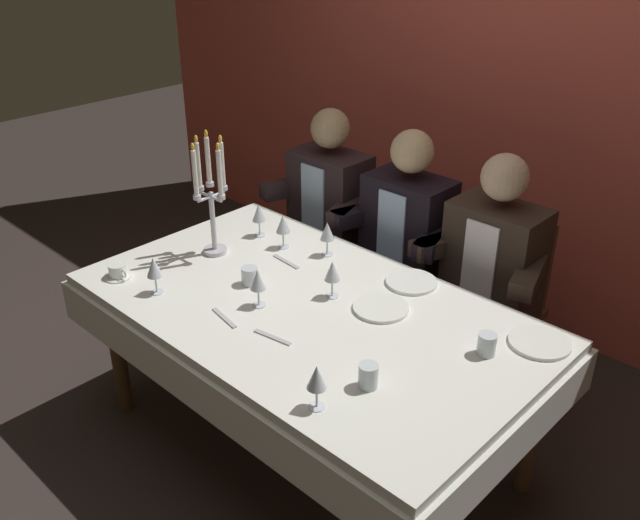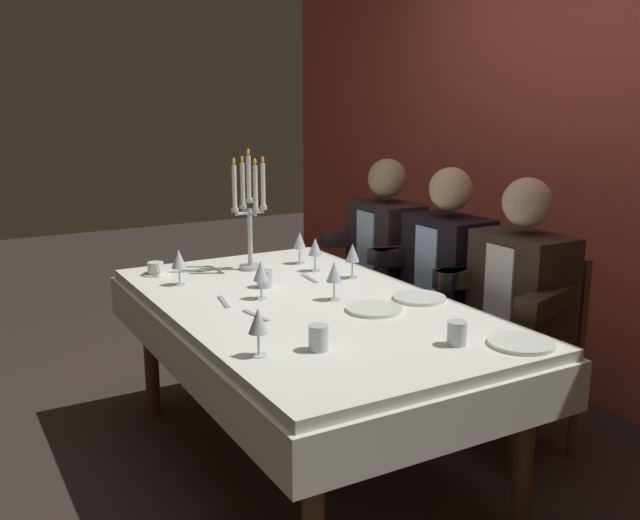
{
  "view_description": "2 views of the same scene",
  "coord_description": "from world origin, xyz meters",
  "px_view_note": "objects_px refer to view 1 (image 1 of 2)",
  "views": [
    {
      "loc": [
        1.69,
        -1.7,
        2.21
      ],
      "look_at": [
        0.01,
        0.06,
        0.93
      ],
      "focal_mm": 38.8,
      "sensor_mm": 36.0,
      "label": 1
    },
    {
      "loc": [
        2.48,
        -1.34,
        1.58
      ],
      "look_at": [
        0.06,
        0.03,
        0.93
      ],
      "focal_mm": 39.89,
      "sensor_mm": 36.0,
      "label": 2
    }
  ],
  "objects_px": {
    "candelabra": "(211,197)",
    "seated_diner_1": "(408,227)",
    "dinner_plate_2": "(411,282)",
    "water_tumbler_2": "(368,376)",
    "water_tumbler_1": "(487,344)",
    "seated_diner_0": "(331,199)",
    "wine_glass_5": "(332,272)",
    "wine_glass_0": "(258,280)",
    "seated_diner_2": "(495,259)",
    "wine_glass_6": "(154,268)",
    "dinner_plate_1": "(381,308)",
    "wine_glass_1": "(317,379)",
    "wine_glass_3": "(283,225)",
    "water_tumbler_0": "(250,276)",
    "wine_glass_2": "(327,232)",
    "wine_glass_4": "(259,214)",
    "dinner_plate_0": "(540,342)",
    "dining_table": "(308,330)",
    "coffee_cup_0": "(118,272)"
  },
  "relations": [
    {
      "from": "water_tumbler_1",
      "to": "seated_diner_1",
      "type": "height_order",
      "value": "seated_diner_1"
    },
    {
      "from": "wine_glass_1",
      "to": "water_tumbler_0",
      "type": "distance_m",
      "value": 0.86
    },
    {
      "from": "candelabra",
      "to": "water_tumbler_2",
      "type": "xyz_separation_m",
      "value": [
        1.15,
        -0.27,
        -0.24
      ]
    },
    {
      "from": "wine_glass_0",
      "to": "wine_glass_3",
      "type": "xyz_separation_m",
      "value": [
        -0.31,
        0.43,
        -0.0
      ]
    },
    {
      "from": "wine_glass_3",
      "to": "water_tumbler_0",
      "type": "bearing_deg",
      "value": -66.39
    },
    {
      "from": "wine_glass_2",
      "to": "wine_glass_4",
      "type": "height_order",
      "value": "same"
    },
    {
      "from": "wine_glass_6",
      "to": "water_tumbler_2",
      "type": "distance_m",
      "value": 1.05
    },
    {
      "from": "wine_glass_4",
      "to": "water_tumbler_2",
      "type": "distance_m",
      "value": 1.26
    },
    {
      "from": "wine_glass_4",
      "to": "wine_glass_5",
      "type": "bearing_deg",
      "value": -15.71
    },
    {
      "from": "dining_table",
      "to": "seated_diner_0",
      "type": "bearing_deg",
      "value": 128.2
    },
    {
      "from": "dinner_plate_1",
      "to": "water_tumbler_2",
      "type": "xyz_separation_m",
      "value": [
        0.28,
        -0.41,
        0.04
      ]
    },
    {
      "from": "dining_table",
      "to": "water_tumbler_2",
      "type": "relative_size",
      "value": 22.22
    },
    {
      "from": "water_tumbler_1",
      "to": "seated_diner_1",
      "type": "relative_size",
      "value": 0.07
    },
    {
      "from": "wine_glass_5",
      "to": "wine_glass_6",
      "type": "height_order",
      "value": "same"
    },
    {
      "from": "wine_glass_1",
      "to": "seated_diner_1",
      "type": "distance_m",
      "value": 1.46
    },
    {
      "from": "wine_glass_1",
      "to": "water_tumbler_0",
      "type": "height_order",
      "value": "wine_glass_1"
    },
    {
      "from": "wine_glass_4",
      "to": "water_tumbler_1",
      "type": "bearing_deg",
      "value": -4.18
    },
    {
      "from": "candelabra",
      "to": "wine_glass_1",
      "type": "bearing_deg",
      "value": -22.91
    },
    {
      "from": "candelabra",
      "to": "seated_diner_1",
      "type": "bearing_deg",
      "value": 60.74
    },
    {
      "from": "dinner_plate_2",
      "to": "water_tumbler_2",
      "type": "height_order",
      "value": "water_tumbler_2"
    },
    {
      "from": "seated_diner_0",
      "to": "seated_diner_2",
      "type": "relative_size",
      "value": 1.0
    },
    {
      "from": "wine_glass_2",
      "to": "wine_glass_0",
      "type": "bearing_deg",
      "value": -78.39
    },
    {
      "from": "dining_table",
      "to": "coffee_cup_0",
      "type": "xyz_separation_m",
      "value": [
        -0.76,
        -0.4,
        0.15
      ]
    },
    {
      "from": "dinner_plate_1",
      "to": "water_tumbler_1",
      "type": "bearing_deg",
      "value": 3.12
    },
    {
      "from": "wine_glass_6",
      "to": "seated_diner_1",
      "type": "height_order",
      "value": "seated_diner_1"
    },
    {
      "from": "wine_glass_3",
      "to": "seated_diner_2",
      "type": "relative_size",
      "value": 0.13
    },
    {
      "from": "wine_glass_0",
      "to": "dinner_plate_0",
      "type": "bearing_deg",
      "value": 29.24
    },
    {
      "from": "candelabra",
      "to": "wine_glass_2",
      "type": "bearing_deg",
      "value": 41.15
    },
    {
      "from": "dinner_plate_2",
      "to": "seated_diner_0",
      "type": "xyz_separation_m",
      "value": [
        -0.89,
        0.45,
        -0.01
      ]
    },
    {
      "from": "dinner_plate_1",
      "to": "seated_diner_0",
      "type": "xyz_separation_m",
      "value": [
        -0.93,
        0.71,
        -0.01
      ]
    },
    {
      "from": "dinner_plate_1",
      "to": "dinner_plate_2",
      "type": "relative_size",
      "value": 1.02
    },
    {
      "from": "wine_glass_0",
      "to": "water_tumbler_2",
      "type": "height_order",
      "value": "wine_glass_0"
    },
    {
      "from": "wine_glass_0",
      "to": "water_tumbler_1",
      "type": "bearing_deg",
      "value": 22.09
    },
    {
      "from": "seated_diner_1",
      "to": "wine_glass_5",
      "type": "bearing_deg",
      "value": -76.19
    },
    {
      "from": "water_tumbler_2",
      "to": "seated_diner_2",
      "type": "height_order",
      "value": "seated_diner_2"
    },
    {
      "from": "dinner_plate_1",
      "to": "wine_glass_1",
      "type": "bearing_deg",
      "value": -69.39
    },
    {
      "from": "water_tumbler_0",
      "to": "water_tumbler_2",
      "type": "height_order",
      "value": "water_tumbler_2"
    },
    {
      "from": "wine_glass_1",
      "to": "seated_diner_2",
      "type": "relative_size",
      "value": 0.13
    },
    {
      "from": "wine_glass_3",
      "to": "water_tumbler_0",
      "type": "height_order",
      "value": "wine_glass_3"
    },
    {
      "from": "wine_glass_4",
      "to": "coffee_cup_0",
      "type": "distance_m",
      "value": 0.72
    },
    {
      "from": "dinner_plate_1",
      "to": "wine_glass_0",
      "type": "xyz_separation_m",
      "value": [
        -0.38,
        -0.32,
        0.11
      ]
    },
    {
      "from": "wine_glass_6",
      "to": "water_tumbler_1",
      "type": "bearing_deg",
      "value": 24.8
    },
    {
      "from": "wine_glass_1",
      "to": "wine_glass_6",
      "type": "distance_m",
      "value": 0.99
    },
    {
      "from": "water_tumbler_0",
      "to": "seated_diner_2",
      "type": "bearing_deg",
      "value": 55.8
    },
    {
      "from": "dinner_plate_0",
      "to": "coffee_cup_0",
      "type": "bearing_deg",
      "value": -153.05
    },
    {
      "from": "candelabra",
      "to": "dinner_plate_0",
      "type": "relative_size",
      "value": 2.56
    },
    {
      "from": "wine_glass_1",
      "to": "coffee_cup_0",
      "type": "distance_m",
      "value": 1.23
    },
    {
      "from": "water_tumbler_2",
      "to": "seated_diner_1",
      "type": "distance_m",
      "value": 1.31
    },
    {
      "from": "water_tumbler_1",
      "to": "coffee_cup_0",
      "type": "height_order",
      "value": "water_tumbler_1"
    },
    {
      "from": "wine_glass_1",
      "to": "seated_diner_2",
      "type": "xyz_separation_m",
      "value": [
        -0.13,
        1.32,
        -0.12
      ]
    }
  ]
}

